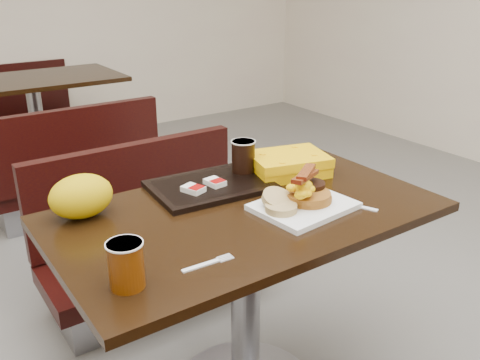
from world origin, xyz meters
TOP-DOWN VIEW (x-y plane):
  - table_near at (0.00, 0.00)m, footprint 1.20×0.70m
  - bench_near_n at (0.00, 0.70)m, footprint 1.00×0.46m
  - table_far at (0.00, 2.60)m, footprint 1.20×0.70m
  - bench_far_s at (0.00, 1.90)m, footprint 1.00×0.46m
  - bench_far_n at (0.00, 3.30)m, footprint 1.00×0.46m
  - platter at (0.15, -0.10)m, footprint 0.32×0.26m
  - pancake_stack at (0.18, -0.09)m, footprint 0.16×0.16m
  - sausage_patty at (0.21, -0.06)m, footprint 0.10×0.10m
  - scrambled_eggs at (0.14, -0.10)m, footprint 0.11×0.10m
  - bacon_strips at (0.16, -0.09)m, footprint 0.20×0.16m
  - muffin_bottom at (0.06, -0.10)m, footprint 0.11×0.11m
  - muffin_top at (0.07, -0.06)m, footprint 0.10×0.10m
  - coffee_cup_near at (-0.48, -0.19)m, footprint 0.11×0.11m
  - fork at (-0.29, -0.21)m, footprint 0.15×0.03m
  - knife at (0.29, -0.16)m, footprint 0.09×0.18m
  - condiment_ketchup at (0.04, -0.03)m, footprint 0.05×0.04m
  - tray at (-0.00, 0.21)m, footprint 0.42×0.31m
  - hashbrown_sleeve_left at (-0.09, 0.18)m, footprint 0.07×0.08m
  - hashbrown_sleeve_right at (0.00, 0.19)m, footprint 0.06×0.07m
  - coffee_cup_far at (0.16, 0.24)m, footprint 0.10×0.10m
  - clamshell at (0.31, 0.17)m, footprint 0.31×0.27m
  - paper_bag at (-0.44, 0.24)m, footprint 0.23×0.20m

SIDE VIEW (x-z plane):
  - bench_near_n at x=0.00m, z-range 0.00..0.72m
  - bench_far_s at x=0.00m, z-range 0.00..0.72m
  - bench_far_n at x=0.00m, z-range 0.00..0.72m
  - table_near at x=0.00m, z-range 0.00..0.75m
  - table_far at x=0.00m, z-range 0.00..0.75m
  - fork at x=-0.29m, z-range 0.75..0.75m
  - knife at x=0.29m, z-range 0.75..0.75m
  - condiment_ketchup at x=0.04m, z-range 0.75..0.76m
  - platter at x=0.15m, z-range 0.75..0.77m
  - tray at x=0.00m, z-range 0.75..0.77m
  - hashbrown_sleeve_right at x=0.00m, z-range 0.77..0.79m
  - hashbrown_sleeve_left at x=-0.09m, z-range 0.77..0.79m
  - muffin_bottom at x=0.06m, z-range 0.77..0.79m
  - pancake_stack at x=0.18m, z-range 0.77..0.80m
  - clamshell at x=0.31m, z-range 0.75..0.82m
  - muffin_top at x=0.07m, z-range 0.76..0.82m
  - sausage_patty at x=0.21m, z-range 0.80..0.81m
  - coffee_cup_near at x=-0.48m, z-range 0.75..0.87m
  - paper_bag at x=-0.44m, z-range 0.75..0.88m
  - scrambled_eggs at x=0.14m, z-range 0.80..0.85m
  - coffee_cup_far at x=0.16m, z-range 0.77..0.88m
  - bacon_strips at x=0.16m, z-range 0.85..0.86m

